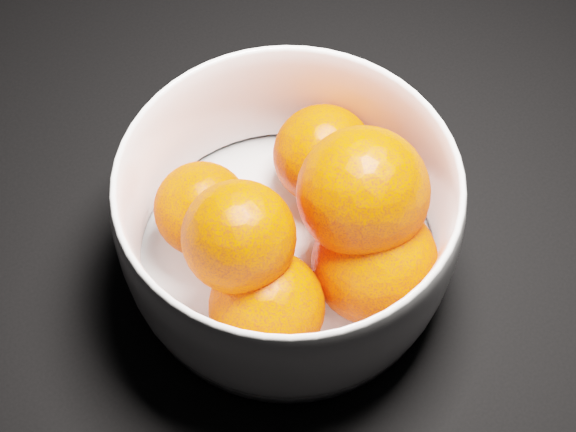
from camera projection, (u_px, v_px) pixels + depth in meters
ground at (272, 91)px, 0.60m from camera, size 3.00×3.00×0.00m
bowl at (288, 220)px, 0.48m from camera, size 0.20×0.20×0.10m
orange_pile at (310, 227)px, 0.47m from camera, size 0.15×0.15×0.11m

